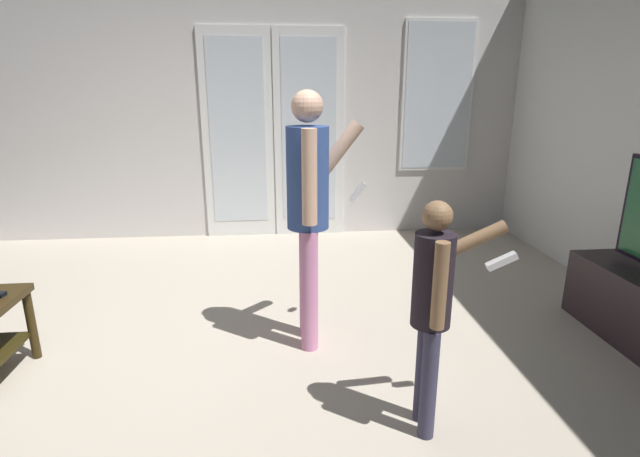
% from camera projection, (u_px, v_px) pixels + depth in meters
% --- Properties ---
extents(ground_plane, '(6.35, 5.42, 0.02)m').
position_uv_depth(ground_plane, '(190.00, 370.00, 2.74)').
color(ground_plane, '#BFB3A0').
extents(wall_back_with_doors, '(6.35, 0.09, 2.84)m').
position_uv_depth(wall_back_with_doors, '(234.00, 106.00, 4.92)').
color(wall_back_with_doors, silver).
rests_on(wall_back_with_doors, ground_plane).
extents(person_adult, '(0.50, 0.42, 1.54)m').
position_uv_depth(person_adult, '(310.00, 200.00, 2.78)').
color(person_adult, pink).
rests_on(person_adult, ground_plane).
extents(person_child, '(0.50, 0.30, 1.10)m').
position_uv_depth(person_child, '(434.00, 298.00, 2.08)').
color(person_child, '#3B3953').
rests_on(person_child, ground_plane).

